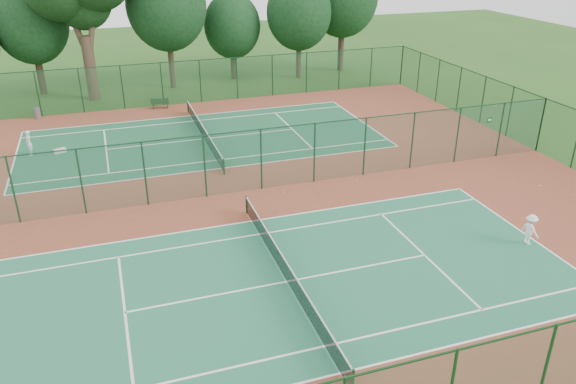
% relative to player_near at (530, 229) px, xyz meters
% --- Properties ---
extents(ground, '(120.00, 120.00, 0.00)m').
position_rel_player_near_xyz_m(ground, '(-11.38, 9.60, -0.75)').
color(ground, '#265119').
rests_on(ground, ground).
extents(red_pad, '(40.00, 36.00, 0.01)m').
position_rel_player_near_xyz_m(red_pad, '(-11.38, 9.60, -0.75)').
color(red_pad, brown).
rests_on(red_pad, ground).
extents(court_near, '(23.77, 10.97, 0.01)m').
position_rel_player_near_xyz_m(court_near, '(-11.38, 0.60, -0.74)').
color(court_near, '#216A48').
rests_on(court_near, red_pad).
extents(court_far, '(23.77, 10.97, 0.01)m').
position_rel_player_near_xyz_m(court_far, '(-11.38, 18.60, -0.74)').
color(court_far, '#1C5836').
rests_on(court_far, red_pad).
extents(fence_north, '(40.00, 0.09, 3.50)m').
position_rel_player_near_xyz_m(fence_north, '(-11.38, 27.60, 1.01)').
color(fence_north, '#194D2A').
rests_on(fence_north, ground).
extents(fence_east, '(0.09, 36.00, 3.50)m').
position_rel_player_near_xyz_m(fence_east, '(8.62, 9.60, 1.01)').
color(fence_east, '#1B512B').
rests_on(fence_east, ground).
extents(fence_divider, '(40.00, 0.09, 3.50)m').
position_rel_player_near_xyz_m(fence_divider, '(-11.38, 9.60, 1.01)').
color(fence_divider, '#17472F').
rests_on(fence_divider, ground).
extents(tennis_net_near, '(0.10, 12.90, 0.97)m').
position_rel_player_near_xyz_m(tennis_net_near, '(-11.38, 0.60, -0.21)').
color(tennis_net_near, '#163D1E').
rests_on(tennis_net_near, ground).
extents(tennis_net_far, '(0.10, 12.90, 0.97)m').
position_rel_player_near_xyz_m(tennis_net_far, '(-11.38, 18.60, -0.21)').
color(tennis_net_far, '#13361D').
rests_on(tennis_net_far, ground).
extents(player_near, '(0.65, 1.00, 1.46)m').
position_rel_player_near_xyz_m(player_near, '(0.00, 0.00, 0.00)').
color(player_near, white).
rests_on(player_near, court_near).
extents(player_far, '(0.49, 0.65, 1.58)m').
position_rel_player_near_xyz_m(player_far, '(-22.34, 19.17, 0.06)').
color(player_far, silver).
rests_on(player_far, court_far).
extents(trash_bin, '(0.48, 0.48, 0.83)m').
position_rel_player_near_xyz_m(trash_bin, '(-22.38, 27.05, -0.33)').
color(trash_bin, slate).
rests_on(trash_bin, red_pad).
extents(bench, '(1.44, 0.63, 0.86)m').
position_rel_player_near_xyz_m(bench, '(-13.32, 26.76, -0.30)').
color(bench, '#13371A').
rests_on(bench, red_pad).
extents(kit_bag, '(0.81, 0.56, 0.28)m').
position_rel_player_near_xyz_m(kit_bag, '(-20.60, 18.93, -0.60)').
color(kit_bag, silver).
rests_on(kit_bag, red_pad).
extents(stray_ball_a, '(0.07, 0.07, 0.07)m').
position_rel_player_near_xyz_m(stray_ball_a, '(-4.48, 8.76, -0.71)').
color(stray_ball_a, yellow).
rests_on(stray_ball_a, red_pad).
extents(stray_ball_b, '(0.06, 0.06, 0.06)m').
position_rel_player_near_xyz_m(stray_ball_b, '(-8.80, 8.90, -0.71)').
color(stray_ball_b, '#B6D130').
rests_on(stray_ball_b, red_pad).
extents(stray_ball_c, '(0.06, 0.06, 0.06)m').
position_rel_player_near_xyz_m(stray_ball_c, '(-8.91, 8.63, -0.71)').
color(stray_ball_c, '#C7D631').
rests_on(stray_ball_c, red_pad).
extents(evergreen_row, '(39.00, 5.00, 12.00)m').
position_rel_player_near_xyz_m(evergreen_row, '(-10.88, 33.85, -0.75)').
color(evergreen_row, black).
rests_on(evergreen_row, ground).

